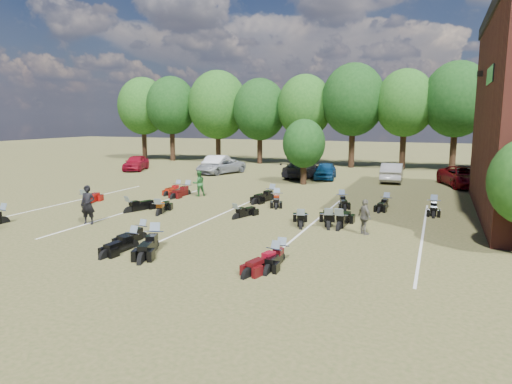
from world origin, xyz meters
The scene contains 34 objects.
ground centered at (0.00, 0.00, 0.00)m, with size 160.00×160.00×0.00m, color brown.
car_0 centered at (-19.51, 18.52, 0.73)m, with size 1.73×4.30×1.47m, color maroon.
car_1 centered at (-11.43, 20.19, 0.80)m, with size 1.69×4.85×1.60m, color silver.
car_2 centered at (-10.85, 19.23, 0.67)m, with size 2.24×4.85×1.35m, color gray.
car_3 centered at (-2.95, 19.03, 0.72)m, with size 2.02×4.96×1.44m, color black.
car_4 centered at (-1.18, 19.15, 0.69)m, with size 1.62×4.04×1.38m, color navy.
car_5 centered at (4.10, 19.53, 0.75)m, with size 1.58×4.53×1.49m, color #A5A4A0.
car_6 centered at (9.27, 18.63, 0.75)m, with size 2.48×5.38×1.49m, color #57050A.
person_black centered at (-7.89, -0.96, 0.94)m, with size 0.68×0.45×1.87m, color black.
person_green centered at (-6.82, 7.93, 0.83)m, with size 0.81×0.63×1.66m, color #235E28.
person_grey centered at (4.62, 1.94, 0.78)m, with size 0.91×0.38×1.56m, color #5D5A50.
motorcycle_0 centered at (-11.84, -2.40, 0.00)m, with size 0.77×2.40×1.34m, color black, non-canonical shape.
motorcycle_2 centered at (-3.94, -2.24, 0.00)m, with size 0.64×2.02×1.12m, color black, non-canonical shape.
motorcycle_3 centered at (-3.49, -3.47, 0.00)m, with size 0.67×2.11×1.17m, color black, non-canonical shape.
motorcycle_4 centered at (-2.62, -3.24, 0.00)m, with size 0.79×2.47×1.38m, color black, non-canonical shape.
motorcycle_5 centered at (2.43, -2.88, 0.00)m, with size 0.65×2.04×1.14m, color black, non-canonical shape.
motorcycle_6 centered at (2.38, -3.45, 0.00)m, with size 0.67×2.10×1.17m, color #41090B, non-canonical shape.
motorcycle_7 centered at (-11.44, 2.69, 0.00)m, with size 0.75×2.34×1.30m, color maroon, non-canonical shape.
motorcycle_8 centered at (-5.96, 2.02, 0.00)m, with size 0.71×2.21×1.23m, color black, non-canonical shape.
motorcycle_9 centered at (-7.79, 1.96, 0.00)m, with size 0.71×2.24×1.25m, color black, non-canonical shape.
motorcycle_10 centered at (-1.81, 2.70, 0.00)m, with size 0.63×1.99×1.11m, color black, non-canonical shape.
motorcycle_11 centered at (1.72, 2.05, 0.00)m, with size 0.73×2.30×1.28m, color black, non-canonical shape.
motorcycle_12 centered at (2.93, 2.41, 0.00)m, with size 0.78×2.45×1.36m, color black, non-canonical shape.
motorcycle_13 centered at (3.43, 2.41, 0.00)m, with size 0.79×2.49×1.39m, color black, non-canonical shape.
motorcycle_14 centered at (-7.82, 8.13, 0.00)m, with size 0.76×2.38×1.33m, color #3E0809, non-canonical shape.
motorcycle_15 centered at (-8.89, 8.71, 0.00)m, with size 0.67×2.10×1.17m, color maroon, non-canonical shape.
motorcycle_16 centered at (-2.01, 8.39, 0.00)m, with size 0.77×2.42×1.35m, color black, non-canonical shape.
motorcycle_17 centered at (-1.31, 7.40, 0.00)m, with size 0.71×2.23×1.25m, color black, non-canonical shape.
motorcycle_18 centered at (2.34, 8.45, 0.00)m, with size 0.68×2.15×1.20m, color black, non-canonical shape.
motorcycle_19 centered at (4.84, 8.44, 0.00)m, with size 0.68×2.13×1.18m, color black, non-canonical shape.
motorcycle_20 centered at (7.35, 8.33, 0.00)m, with size 0.71×2.23×1.24m, color black, non-canonical shape.
tree_line centered at (-1.00, 29.00, 6.31)m, with size 56.00×6.00×9.79m.
young_tree_midfield centered at (-2.00, 15.50, 3.09)m, with size 3.20×3.20×4.70m.
parking_lines centered at (-3.00, 3.00, 0.01)m, with size 20.10×14.00×0.01m.
Camera 1 is at (7.41, -17.70, 5.04)m, focal length 32.00 mm.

